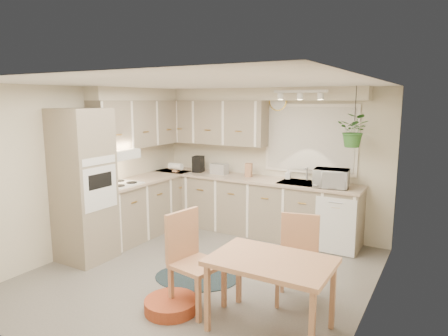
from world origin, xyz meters
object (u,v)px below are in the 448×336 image
at_px(chair_left, 197,262).
at_px(pet_bed, 171,305).
at_px(dining_table, 270,295).
at_px(braided_rug, 196,277).
at_px(microwave, 331,176).
at_px(chair_back, 297,261).

xyz_separation_m(chair_left, pet_bed, (-0.21, -0.19, -0.45)).
height_order(dining_table, braided_rug, dining_table).
relative_size(dining_table, microwave, 2.32).
xyz_separation_m(pet_bed, microwave, (0.94, 2.63, 1.04)).
bearing_deg(chair_left, dining_table, 100.41).
bearing_deg(dining_table, chair_left, -179.42).
relative_size(chair_left, braided_rug, 0.98).
bearing_deg(pet_bed, braided_rug, 105.03).
height_order(dining_table, pet_bed, dining_table).
bearing_deg(braided_rug, chair_left, -54.91).
relative_size(chair_left, chair_back, 1.09).
xyz_separation_m(chair_back, braided_rug, (-1.30, -0.04, -0.47)).
height_order(chair_left, chair_back, chair_left).
bearing_deg(chair_left, pet_bed, -37.41).
relative_size(pet_bed, microwave, 1.14).
distance_m(chair_back, braided_rug, 1.38).
height_order(chair_left, pet_bed, chair_left).
xyz_separation_m(braided_rug, pet_bed, (0.21, -0.80, 0.06)).
xyz_separation_m(dining_table, chair_left, (-0.83, -0.01, 0.16)).
distance_m(dining_table, chair_left, 0.85).
relative_size(braided_rug, microwave, 2.15).
relative_size(dining_table, pet_bed, 2.03).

